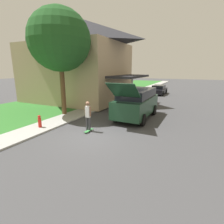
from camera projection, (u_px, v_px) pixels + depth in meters
ground_plane at (93, 136)px, 9.66m from camera, size 120.00×120.00×0.00m
lawn at (58, 104)px, 18.29m from camera, size 10.00×80.00×0.08m
sidewalk at (94, 108)px, 16.41m from camera, size 1.80×80.00×0.10m
house at (76, 59)px, 19.19m from camera, size 13.08×8.66×8.83m
lawn_tree_near at (60, 40)px, 12.65m from camera, size 4.52×4.52×7.80m
suv_parked at (137, 103)px, 12.87m from camera, size 2.20×5.76×2.83m
car_down_street at (159, 90)px, 25.22m from camera, size 1.87×4.45×1.31m
skateboarder at (88, 115)px, 10.11m from camera, size 0.41×0.24×1.79m
skateboard at (89, 131)px, 10.22m from camera, size 0.22×0.77×0.10m
fire_hydrant at (40, 121)px, 10.68m from camera, size 0.20×0.20×0.77m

